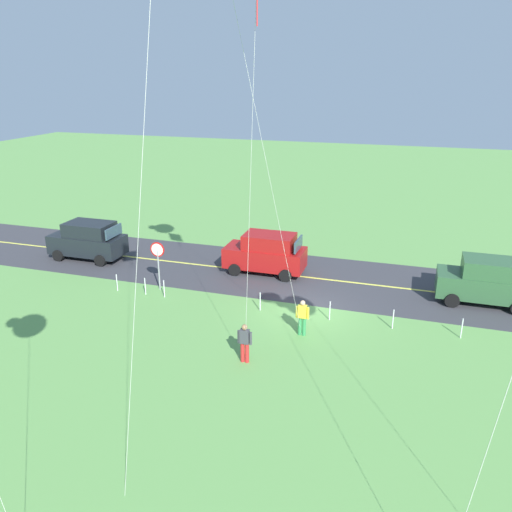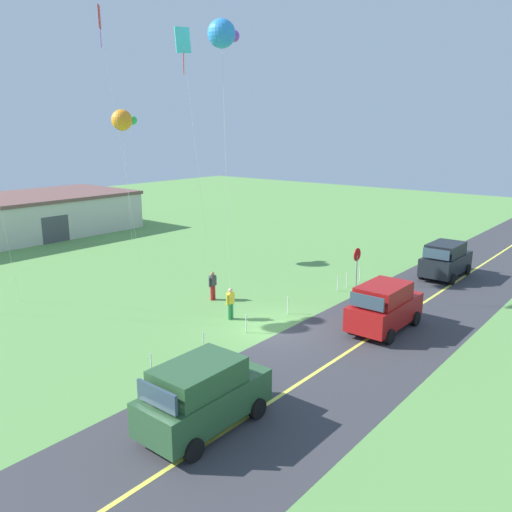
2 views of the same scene
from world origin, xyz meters
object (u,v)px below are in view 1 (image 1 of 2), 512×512
Objects in this scene: person_adult_companion at (245,342)px; person_adult_near at (302,317)px; car_suv_foreground at (266,253)px; car_parked_west_near at (487,281)px; car_parked_east_near at (88,240)px; stop_sign at (158,257)px.

person_adult_near is at bearing -177.47° from person_adult_companion.
car_suv_foreground is 2.75× the size of person_adult_near.
car_suv_foreground and car_parked_west_near have the same top height.
person_adult_companion is (-1.87, 9.23, -0.29)m from car_suv_foreground.
car_parked_east_near is 6.89m from stop_sign.
person_adult_companion is at bearing 42.54° from car_parked_west_near.
car_parked_west_near and car_parked_east_near have the same top height.
car_suv_foreground is at bearing -174.86° from car_parked_east_near.
stop_sign is 8.37m from person_adult_companion.
car_suv_foreground is at bearing 44.54° from person_adult_near.
car_parked_east_near is 2.75× the size of person_adult_near.
car_parked_east_near is at bearing 0.74° from car_parked_west_near.
person_adult_companion is at bearing 146.70° from car_parked_east_near.
car_parked_east_near is 2.75× the size of person_adult_companion.
car_suv_foreground is 10.76m from car_parked_east_near.
person_adult_near is (7.70, 5.78, -0.29)m from car_parked_west_near.
car_parked_west_near is 12.65m from person_adult_companion.
person_adult_companion is (9.32, 8.55, -0.29)m from car_parked_west_near.
person_adult_near is at bearing 162.40° from stop_sign.
person_adult_near is (-8.02, 2.54, -0.94)m from stop_sign.
stop_sign is (-6.19, 2.95, 0.65)m from car_parked_east_near.
car_parked_west_near is 16.06m from stop_sign.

